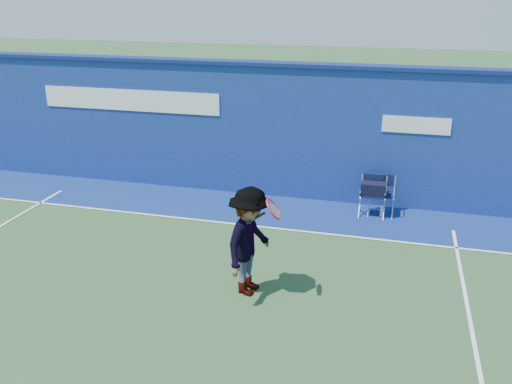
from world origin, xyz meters
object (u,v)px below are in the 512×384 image
(directors_chair_right, at_px, (381,203))
(water_bottle, at_px, (382,211))
(directors_chair_left, at_px, (373,199))
(tennis_player, at_px, (250,241))

(directors_chair_right, bearing_deg, water_bottle, -76.49)
(directors_chair_left, bearing_deg, water_bottle, -3.03)
(directors_chair_left, relative_size, directors_chair_right, 1.04)
(directors_chair_right, distance_m, tennis_player, 4.29)
(water_bottle, xyz_separation_m, tennis_player, (-1.93, -3.67, 0.76))
(directors_chair_left, height_order, water_bottle, directors_chair_left)
(water_bottle, bearing_deg, tennis_player, -117.72)
(directors_chair_left, distance_m, directors_chair_right, 0.24)
(directors_chair_right, xyz_separation_m, tennis_player, (-1.90, -3.80, 0.63))
(tennis_player, bearing_deg, directors_chair_right, 63.46)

